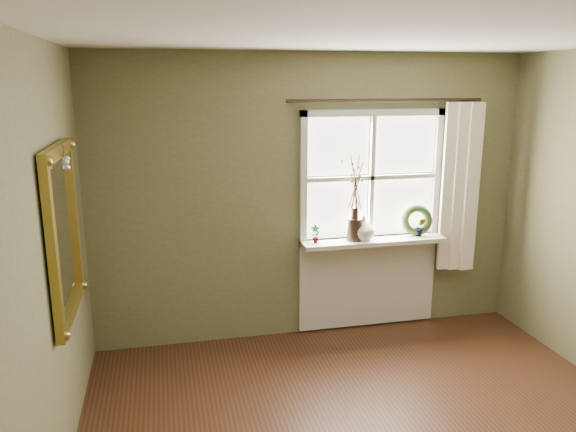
% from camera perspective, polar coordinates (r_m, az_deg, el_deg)
% --- Properties ---
extents(ceiling, '(4.50, 4.50, 0.00)m').
position_cam_1_polar(ceiling, '(2.92, 15.17, 18.03)').
color(ceiling, silver).
rests_on(ceiling, ground).
extents(wall_back, '(4.00, 0.10, 2.60)m').
position_cam_1_polar(wall_back, '(5.17, 2.41, 1.87)').
color(wall_back, '#666643').
rests_on(wall_back, ground).
extents(wall_left, '(0.10, 4.50, 2.60)m').
position_cam_1_polar(wall_left, '(2.88, -26.56, -9.30)').
color(wall_left, '#666643').
rests_on(wall_left, ground).
extents(window_frame, '(1.36, 0.06, 1.24)m').
position_cam_1_polar(window_frame, '(5.24, 8.46, 3.89)').
color(window_frame, silver).
rests_on(window_frame, wall_back).
extents(window_sill, '(1.36, 0.26, 0.04)m').
position_cam_1_polar(window_sill, '(5.27, 8.67, -2.53)').
color(window_sill, silver).
rests_on(window_sill, wall_back).
extents(window_apron, '(1.36, 0.04, 0.88)m').
position_cam_1_polar(window_apron, '(5.51, 8.09, -6.62)').
color(window_apron, silver).
rests_on(window_apron, ground).
extents(dark_jug, '(0.16, 0.16, 0.21)m').
position_cam_1_polar(dark_jug, '(5.18, 6.75, -1.35)').
color(dark_jug, black).
rests_on(dark_jug, window_sill).
extents(cream_vase, '(0.22, 0.22, 0.22)m').
position_cam_1_polar(cream_vase, '(5.20, 7.66, -1.20)').
color(cream_vase, beige).
rests_on(cream_vase, window_sill).
extents(wreath, '(0.32, 0.18, 0.30)m').
position_cam_1_polar(wreath, '(5.45, 12.93, -0.75)').
color(wreath, '#2B421D').
rests_on(wreath, window_sill).
extents(potted_plant_left, '(0.09, 0.07, 0.17)m').
position_cam_1_polar(potted_plant_left, '(5.07, 2.80, -1.82)').
color(potted_plant_left, '#2B421D').
rests_on(potted_plant_left, window_sill).
extents(potted_plant_right, '(0.12, 0.11, 0.18)m').
position_cam_1_polar(potted_plant_right, '(5.43, 13.28, -1.08)').
color(potted_plant_right, '#2B421D').
rests_on(potted_plant_right, window_sill).
extents(curtain, '(0.36, 0.12, 1.59)m').
position_cam_1_polar(curtain, '(5.53, 16.94, 2.75)').
color(curtain, white).
rests_on(curtain, wall_back).
extents(curtain_rod, '(1.84, 0.03, 0.03)m').
position_cam_1_polar(curtain_rod, '(5.16, 10.03, 11.50)').
color(curtain_rod, black).
rests_on(curtain_rod, wall_back).
extents(gilt_mirror, '(0.10, 0.93, 1.11)m').
position_cam_1_polar(gilt_mirror, '(3.84, -21.83, -1.52)').
color(gilt_mirror, white).
rests_on(gilt_mirror, wall_left).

